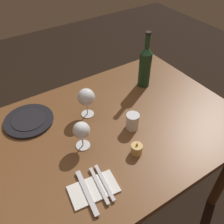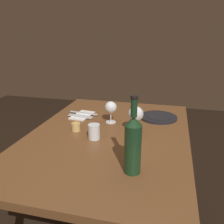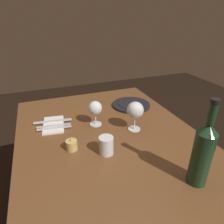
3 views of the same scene
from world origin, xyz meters
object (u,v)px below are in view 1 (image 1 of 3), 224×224
at_px(wine_glass_left, 81,131).
at_px(wine_glass_right, 86,98).
at_px(votive_candle, 137,149).
at_px(fork_inner, 99,185).
at_px(wine_bottle, 145,66).
at_px(folded_napkin, 94,189).
at_px(water_tumbler, 132,122).
at_px(table_knife, 87,192).
at_px(dinner_plate, 29,120).
at_px(fork_outer, 104,182).

xyz_separation_m(wine_glass_left, wine_glass_right, (-0.12, -0.18, 0.01)).
bearing_deg(votive_candle, fork_inner, 13.82).
relative_size(wine_bottle, votive_candle, 4.97).
distance_m(wine_glass_right, folded_napkin, 0.46).
height_order(water_tumbler, votive_candle, water_tumbler).
height_order(wine_glass_left, table_knife, wine_glass_left).
relative_size(dinner_plate, folded_napkin, 1.23).
bearing_deg(water_tumbler, fork_inner, 32.38).
bearing_deg(wine_glass_right, wine_glass_left, 55.53).
bearing_deg(folded_napkin, table_knife, 0.00).
distance_m(dinner_plate, folded_napkin, 0.52).
distance_m(votive_candle, fork_inner, 0.24).
xyz_separation_m(wine_glass_left, table_knife, (0.10, 0.22, -0.09)).
relative_size(wine_bottle, folded_napkin, 1.64).
xyz_separation_m(wine_glass_left, dinner_plate, (0.15, -0.29, -0.09)).
bearing_deg(fork_inner, wine_glass_left, -101.96).
bearing_deg(votive_candle, table_knife, 11.22).
height_order(wine_glass_right, water_tumbler, wine_glass_right).
relative_size(fork_outer, table_knife, 0.86).
bearing_deg(fork_inner, folded_napkin, 0.00).
relative_size(folded_napkin, table_knife, 0.96).
height_order(votive_candle, folded_napkin, votive_candle).
xyz_separation_m(wine_glass_right, wine_bottle, (-0.41, -0.05, 0.02)).
bearing_deg(fork_outer, table_knife, 0.00).
relative_size(dinner_plate, fork_inner, 1.38).
relative_size(wine_glass_right, fork_outer, 0.88).
bearing_deg(folded_napkin, wine_glass_left, -107.95).
height_order(votive_candle, fork_inner, votive_candle).
bearing_deg(fork_inner, wine_glass_right, -112.92).
height_order(folded_napkin, fork_outer, fork_outer).
xyz_separation_m(wine_glass_right, dinner_plate, (0.28, -0.11, -0.10)).
bearing_deg(wine_glass_left, votive_candle, 137.54).
height_order(wine_bottle, water_tumbler, wine_bottle).
height_order(folded_napkin, table_knife, table_knife).
xyz_separation_m(water_tumbler, fork_inner, (0.31, 0.20, -0.03)).
bearing_deg(wine_glass_right, dinner_plate, -22.38).
height_order(water_tumbler, folded_napkin, water_tumbler).
distance_m(wine_glass_right, dinner_plate, 0.32).
relative_size(votive_candle, fork_inner, 0.37).
relative_size(wine_glass_left, folded_napkin, 0.69).
distance_m(folded_napkin, fork_inner, 0.03).
distance_m(wine_bottle, folded_napkin, 0.77).
relative_size(water_tumbler, fork_inner, 0.46).
height_order(fork_inner, fork_outer, same).
relative_size(water_tumbler, folded_napkin, 0.41).
bearing_deg(dinner_plate, folded_napkin, 99.11).
xyz_separation_m(dinner_plate, folded_napkin, (-0.08, 0.52, -0.00)).
bearing_deg(wine_bottle, votive_candle, 48.27).
xyz_separation_m(wine_bottle, folded_napkin, (0.61, 0.45, -0.13)).
relative_size(fork_inner, fork_outer, 1.00).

